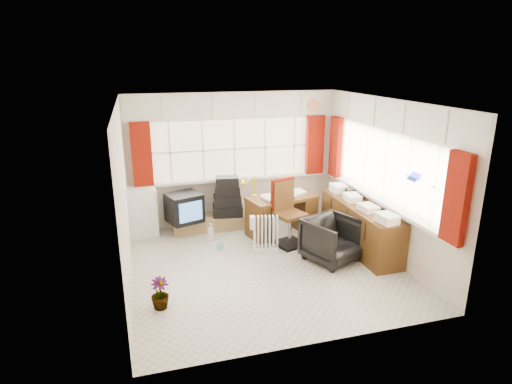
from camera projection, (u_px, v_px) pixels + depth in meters
The scene contains 20 objects.
ground at pixel (265, 265), 6.66m from camera, with size 4.00×4.00×0.00m, color beige.
room_walls at pixel (265, 172), 6.22m from camera, with size 4.00×4.00×4.00m.
window_back at pixel (235, 175), 8.17m from camera, with size 3.70×0.12×3.60m.
window_right at pixel (380, 197), 6.89m from camera, with size 0.12×3.70×3.60m.
curtains at pixel (301, 157), 7.32m from camera, with size 3.83×3.83×1.15m.
overhead_cabinets at pixel (305, 110), 7.15m from camera, with size 3.98×3.98×0.48m.
desk at pixel (282, 213), 7.75m from camera, with size 1.33×0.86×0.74m.
desk_lamp at pixel (255, 181), 7.63m from camera, with size 0.14×0.12×0.39m.
task_chair at pixel (286, 210), 7.31m from camera, with size 0.60×0.62×1.13m.
office_chair at pixel (332, 240), 6.71m from camera, with size 0.75×0.78×0.71m, color black.
radiator at pixel (266, 237), 7.06m from camera, with size 0.44×0.24×0.62m.
credenza at pixel (360, 226), 7.18m from camera, with size 0.50×2.00×0.85m.
file_tray at pixel (352, 190), 7.68m from camera, with size 0.27×0.35×0.12m, color black.
tv_bench at pixel (210, 222), 8.06m from camera, with size 1.40×0.50×0.25m, color olive.
crt_tv at pixel (184, 208), 7.69m from camera, with size 0.71×0.67×0.52m.
hifi_stack at pixel (227, 198), 7.96m from camera, with size 0.60×0.43×0.75m.
mini_fridge at pixel (141, 211), 7.72m from camera, with size 0.59×0.59×0.88m.
spray_bottle_a at pixel (211, 232), 7.52m from camera, with size 0.12×0.12×0.31m, color silver.
spray_bottle_b at pixel (221, 244), 7.17m from camera, with size 0.09×0.09×0.20m, color #8BD0C6.
flower_vase at pixel (160, 293), 5.45m from camera, with size 0.23×0.23×0.42m, color black.
Camera 1 is at (-1.77, -5.76, 3.07)m, focal length 30.00 mm.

